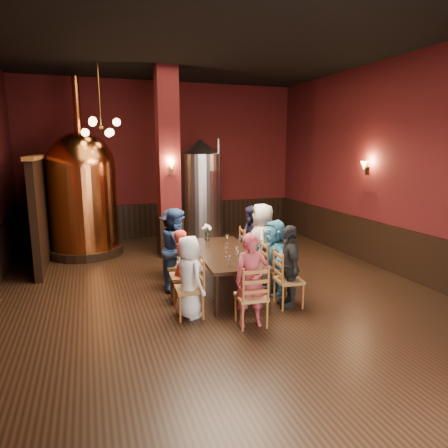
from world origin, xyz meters
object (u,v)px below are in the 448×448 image
object	(u,v)px
copper_kettle	(83,192)
dining_table	(225,255)
person_0	(189,277)
steel_vessel	(201,192)
rose_vase	(207,230)
person_1	(183,266)
person_2	(177,249)

from	to	relation	value
copper_kettle	dining_table	bearing A→B (deg)	-55.24
person_0	dining_table	bearing A→B (deg)	-61.42
copper_kettle	steel_vessel	xyz separation A→B (m)	(3.10, 0.35, -0.13)
dining_table	rose_vase	xyz separation A→B (m)	(-0.04, 1.01, 0.29)
copper_kettle	person_1	bearing A→B (deg)	-67.31
copper_kettle	person_0	bearing A→B (deg)	-70.96
steel_vessel	rose_vase	xyz separation A→B (m)	(-0.67, -2.91, -0.46)
person_2	steel_vessel	distance (m)	3.87
rose_vase	person_1	bearing A→B (deg)	-123.04
person_0	steel_vessel	xyz separation A→B (m)	(1.55, 4.86, 0.78)
person_0	copper_kettle	size ratio (longest dim) A/B	0.31
dining_table	person_0	xyz separation A→B (m)	(-0.92, -0.93, -0.03)
person_1	steel_vessel	world-z (taller)	steel_vessel
person_2	copper_kettle	size ratio (longest dim) A/B	0.36
person_1	copper_kettle	distance (m)	4.25
person_0	rose_vase	bearing A→B (deg)	-41.16
person_0	person_1	bearing A→B (deg)	-21.05
person_1	copper_kettle	bearing A→B (deg)	25.04
copper_kettle	rose_vase	world-z (taller)	copper_kettle
person_0	person_2	bearing A→B (deg)	-21.05
copper_kettle	rose_vase	xyz separation A→B (m)	(2.43, -2.56, -0.59)
person_1	steel_vessel	bearing A→B (deg)	-17.36
dining_table	copper_kettle	world-z (taller)	copper_kettle
person_0	steel_vessel	bearing A→B (deg)	-34.54
rose_vase	person_0	bearing A→B (deg)	-114.31
person_1	rose_vase	bearing A→B (deg)	-30.69
dining_table	steel_vessel	bearing A→B (deg)	85.11
person_1	rose_vase	xyz separation A→B (m)	(0.83, 1.27, 0.33)
person_0	rose_vase	world-z (taller)	person_0
dining_table	person_0	world-z (taller)	person_0
person_0	person_2	world-z (taller)	person_2
dining_table	steel_vessel	world-z (taller)	steel_vessel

